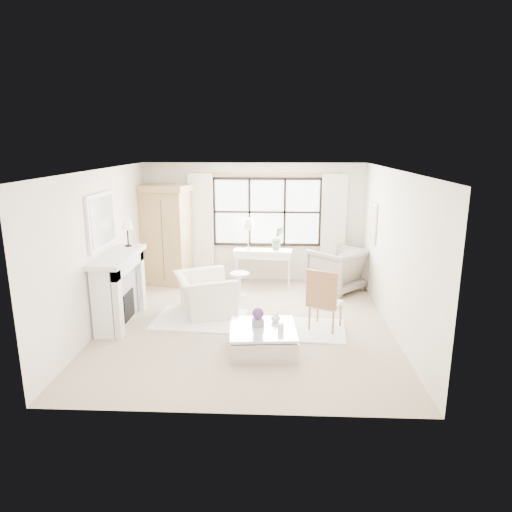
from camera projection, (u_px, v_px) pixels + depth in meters
The scene contains 32 objects.
floor at pixel (246, 324), 8.10m from camera, with size 5.50×5.50×0.00m, color tan.
ceiling at pixel (245, 170), 7.44m from camera, with size 5.50×5.50×0.00m, color white.
wall_back at pixel (254, 223), 10.43m from camera, with size 5.00×5.00×0.00m, color silver.
wall_front at pixel (230, 307), 5.10m from camera, with size 5.00×5.00×0.00m, color white.
wall_left at pixel (102, 249), 7.88m from camera, with size 5.50×5.50×0.00m, color white.
wall_right at pixel (394, 252), 7.66m from camera, with size 5.50×5.50×0.00m, color white.
window_pane at pixel (267, 212), 10.34m from camera, with size 2.40×0.02×1.50m, color silver.
window_frame at pixel (267, 212), 10.33m from camera, with size 2.50×0.04×1.50m, color black, non-canonical shape.
curtain_rod at pixel (267, 173), 10.07m from camera, with size 0.04×0.04×3.30m, color #A77C3A.
curtain_left at pixel (201, 228), 10.42m from camera, with size 0.55×0.10×2.47m, color white.
curtain_right at pixel (333, 229), 10.28m from camera, with size 0.55×0.10×2.47m, color silver.
fireplace at pixel (118, 288), 8.04m from camera, with size 0.58×1.66×1.26m.
mirror_frame at pixel (101, 221), 7.76m from camera, with size 0.05×1.15×0.95m, color white.
mirror_glass at pixel (103, 221), 7.75m from camera, with size 0.02×1.00×0.80m, color silver.
art_frame at pixel (373, 223), 9.26m from camera, with size 0.04×0.62×0.82m, color white.
art_canvas at pixel (372, 223), 9.26m from camera, with size 0.01×0.52×0.72m, color beige.
mantel_lamp at pixel (127, 225), 8.38m from camera, with size 0.22×0.22×0.51m.
armoire at pixel (166, 234), 10.19m from camera, with size 1.25×0.93×2.24m.
console_table at pixel (263, 267), 10.33m from camera, with size 1.33×0.56×0.80m.
console_lamp at pixel (248, 225), 10.13m from camera, with size 0.28×0.28×0.69m.
orchid_plant at pixel (278, 238), 10.15m from camera, with size 0.29×0.23×0.53m, color #55704B.
side_table at pixel (240, 281), 9.51m from camera, with size 0.40×0.40×0.51m.
rug_left at pixel (200, 319), 8.28m from camera, with size 1.62×1.14×0.03m, color white.
rug_right at pixel (303, 329), 7.84m from camera, with size 1.41×1.06×0.03m, color white.
club_armchair at pixel (205, 294), 8.55m from camera, with size 1.15×1.00×0.75m, color white.
wingback_chair at pixel (337, 269), 9.86m from camera, with size 1.00×1.03×0.94m, color gray.
french_chair at pixel (325, 313), 7.80m from camera, with size 0.64×0.64×1.08m.
coffee_table at pixel (263, 340), 7.03m from camera, with size 1.07×1.07×0.38m.
planter_box at pixel (258, 322), 7.04m from camera, with size 0.16×0.16×0.12m, color slate.
planter_flowers at pixel (258, 313), 7.01m from camera, with size 0.18×0.18×0.18m, color #562B6B.
pillar_candle at pixel (281, 327), 6.85m from camera, with size 0.09×0.09×0.12m, color silver.
coffee_vase at pixel (276, 317), 7.20m from camera, with size 0.15×0.15×0.15m, color silver.
Camera 1 is at (0.51, -7.54, 3.15)m, focal length 32.00 mm.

